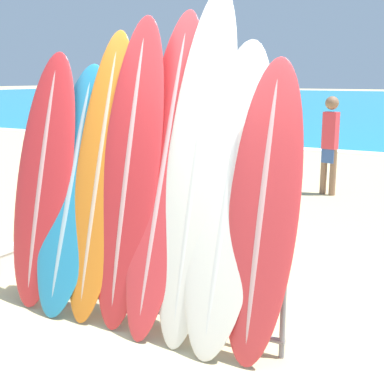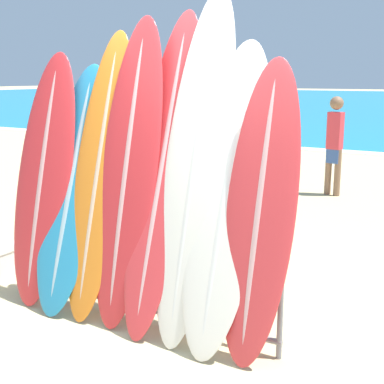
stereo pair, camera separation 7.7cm
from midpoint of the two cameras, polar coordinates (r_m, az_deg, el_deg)
name	(u,v)px [view 2 (the right image)]	position (r m, az deg, el deg)	size (l,w,h in m)	color
ground_plane	(147,338)	(4.17, -4.32, -15.30)	(160.00, 160.00, 0.00)	tan
surfboard_rack	(141,264)	(4.24, -4.89, -7.71)	(2.34, 0.04, 0.89)	slate
surfboard_slot_0	(44,179)	(4.72, -15.07, 1.38)	(0.60, 0.63, 2.14)	red
surfboard_slot_1	(72,188)	(4.53, -12.19, 0.42)	(0.60, 0.75, 2.04)	teal
surfboard_slot_2	(100,175)	(4.34, -9.33, 1.81)	(0.50, 0.73, 2.30)	orange
surfboard_slot_3	(128,172)	(4.16, -6.29, 2.12)	(0.53, 0.68, 2.40)	red
surfboard_slot_4	(163,172)	(4.04, -2.61, 2.17)	(0.49, 0.87, 2.44)	red
surfboard_slot_5	(195,166)	(3.88, 0.91, 2.83)	(0.51, 0.82, 2.58)	silver
surfboard_slot_6	(226,197)	(3.76, 4.24, -0.49)	(0.57, 0.81, 2.20)	silver
surfboard_slot_7	(260,212)	(3.62, 7.88, -2.11)	(0.50, 0.60, 2.07)	red
person_near_water	(335,142)	(9.01, 15.20, 5.17)	(0.27, 0.22, 1.61)	#846047
person_mid_beach	(246,149)	(7.44, 6.10, 4.60)	(0.23, 0.29, 1.73)	#A87A5B
person_far_right	(116,159)	(6.90, -7.77, 3.47)	(0.27, 0.23, 1.62)	tan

